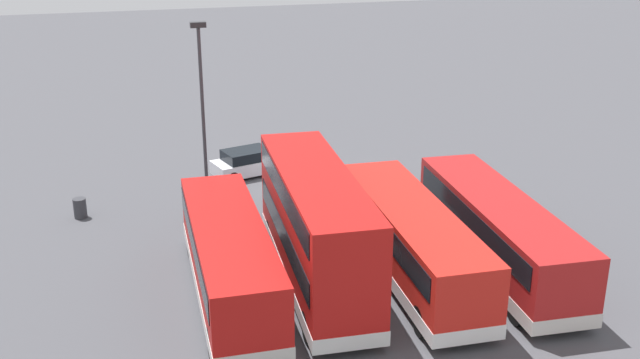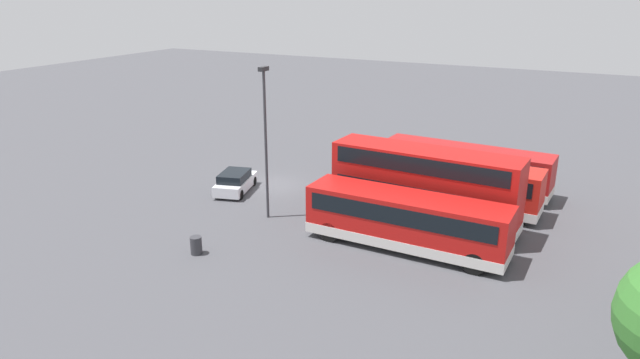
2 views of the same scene
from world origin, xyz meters
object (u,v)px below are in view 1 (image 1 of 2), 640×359
bus_single_deck_second (412,240)px  bus_double_decker_third (316,226)px  car_hatchback_silver (249,162)px  waste_bin_yellow (80,208)px  bus_single_deck_fourth (230,257)px  lamp_post_tall (203,105)px  bus_single_deck_near_end (498,231)px

bus_single_deck_second → bus_double_decker_third: 3.84m
bus_single_deck_second → car_hatchback_silver: bus_single_deck_second is taller
bus_double_decker_third → waste_bin_yellow: bearing=-46.0°
car_hatchback_silver → waste_bin_yellow: bearing=23.0°
bus_double_decker_third → bus_single_deck_fourth: 3.45m
bus_double_decker_third → bus_single_deck_second: bearing=172.7°
lamp_post_tall → car_hatchback_silver: bearing=-123.0°
bus_single_deck_near_end → bus_double_decker_third: (7.34, -0.62, 0.83)m
lamp_post_tall → waste_bin_yellow: size_ratio=9.42×
bus_double_decker_third → car_hatchback_silver: 13.07m
bus_single_deck_near_end → bus_single_deck_fourth: (10.68, -0.51, -0.00)m
bus_single_deck_second → lamp_post_tall: bearing=-53.3°
bus_single_deck_second → bus_single_deck_fourth: size_ratio=1.04×
bus_single_deck_near_end → lamp_post_tall: 14.32m
bus_single_deck_near_end → waste_bin_yellow: (16.26, -9.87, -1.15)m
bus_single_deck_near_end → waste_bin_yellow: 19.05m
bus_single_deck_second → waste_bin_yellow: size_ratio=11.75×
bus_single_deck_fourth → waste_bin_yellow: 10.95m
bus_single_deck_second → bus_double_decker_third: (3.72, -0.47, 0.83)m
bus_single_deck_near_end → waste_bin_yellow: bearing=-31.3°
bus_single_deck_near_end → bus_single_deck_second: same height
bus_double_decker_third → car_hatchback_silver: bus_double_decker_third is taller
car_hatchback_silver → waste_bin_yellow: car_hatchback_silver is taller
bus_double_decker_third → bus_single_deck_fourth: (3.35, 0.11, -0.83)m
bus_single_deck_near_end → bus_single_deck_second: 3.62m
bus_single_deck_fourth → lamp_post_tall: lamp_post_tall is taller
bus_single_deck_fourth → car_hatchback_silver: bus_single_deck_fourth is taller
car_hatchback_silver → lamp_post_tall: bearing=57.0°
bus_double_decker_third → waste_bin_yellow: bus_double_decker_third is taller
bus_single_deck_second → bus_single_deck_fourth: same height
bus_single_deck_near_end → bus_double_decker_third: bearing=-4.8°
lamp_post_tall → bus_single_deck_second: bearing=126.7°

